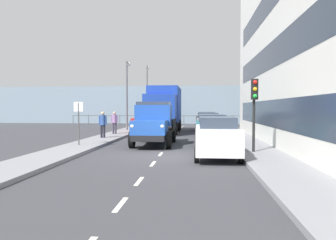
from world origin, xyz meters
name	(u,v)px	position (x,y,z in m)	size (l,w,h in m)	color
ground_plane	(172,139)	(0.00, -7.07, 0.00)	(80.00, 80.00, 0.00)	#38383D
sidewalk_left	(240,139)	(-4.42, -7.07, 0.07)	(2.04, 38.10, 0.15)	gray
sidewalk_right	(107,138)	(4.42, -7.07, 0.07)	(2.04, 38.10, 0.15)	gray
road_centreline_markings	(172,140)	(0.00, -6.41, 0.00)	(0.12, 33.51, 0.01)	silver
sea_horizon	(185,105)	(0.00, -29.12, 2.50)	(80.00, 0.80, 5.00)	gray
seawall_railing	(184,117)	(0.00, -25.52, 0.92)	(28.08, 0.08, 1.20)	#4C5156
truck_vintage_blue	(154,124)	(0.77, -3.47, 1.18)	(2.17, 5.64, 2.43)	black
lorry_cargo_blue	(164,108)	(1.16, -13.03, 2.08)	(2.58, 8.20, 3.87)	#193899
car_white_kerbside_near	(217,137)	(-2.45, 0.92, 0.89)	(1.82, 3.97, 1.72)	white
car_teal_kerbside_1	(211,129)	(-2.45, -4.14, 0.90)	(1.84, 4.32, 1.72)	#1E6670
car_grey_kerbside_2	(208,124)	(-2.45, -10.23, 0.89)	(1.83, 4.10, 1.72)	slate
car_black_kerbside_3	(206,121)	(-2.45, -15.44, 0.90)	(1.92, 4.49, 1.72)	black
car_red_oppositeside_0	(147,122)	(2.45, -11.91, 0.90)	(1.90, 4.47, 1.72)	#B21E1E
car_maroon_oppositeside_1	(156,120)	(2.45, -17.47, 0.90)	(1.94, 4.06, 1.72)	maroon
pedestrian_strolling	(103,122)	(4.49, -6.28, 1.15)	(0.53, 0.34, 1.70)	black
pedestrian_couple_b	(114,121)	(4.54, -9.45, 1.13)	(0.53, 0.34, 1.67)	#383342
traffic_light_near	(254,99)	(-4.13, -0.08, 2.47)	(0.28, 0.41, 3.20)	black
lamp_post_promenade	(127,89)	(4.56, -14.07, 3.78)	(0.32, 1.14, 6.05)	#59595B
lamp_post_far	(147,90)	(4.35, -24.32, 4.27)	(0.32, 1.14, 6.97)	#59595B
street_sign	(79,116)	(4.54, -2.08, 1.68)	(0.50, 0.07, 2.25)	#4C4C4C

